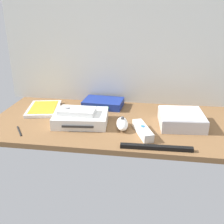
% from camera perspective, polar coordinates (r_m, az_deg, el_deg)
% --- Properties ---
extents(ground_plane, '(1.00, 0.48, 0.02)m').
position_cam_1_polar(ground_plane, '(1.12, 0.00, -2.38)').
color(ground_plane, brown).
rests_on(ground_plane, ground).
extents(back_wall, '(1.10, 0.01, 0.64)m').
position_cam_1_polar(back_wall, '(1.27, 1.72, 16.00)').
color(back_wall, silver).
rests_on(back_wall, ground).
extents(game_console, '(0.22, 0.18, 0.04)m').
position_cam_1_polar(game_console, '(1.09, -6.58, -1.29)').
color(game_console, white).
rests_on(game_console, ground_plane).
extents(mini_computer, '(0.18, 0.18, 0.05)m').
position_cam_1_polar(mini_computer, '(1.10, 14.47, -1.40)').
color(mini_computer, silver).
rests_on(mini_computer, ground_plane).
extents(game_case, '(0.17, 0.21, 0.02)m').
position_cam_1_polar(game_case, '(1.26, -14.25, 0.70)').
color(game_case, white).
rests_on(game_case, ground_plane).
extents(network_router, '(0.19, 0.13, 0.03)m').
position_cam_1_polar(network_router, '(1.27, -1.85, 1.91)').
color(network_router, navy).
rests_on(network_router, ground_plane).
extents(remote_wand, '(0.09, 0.15, 0.03)m').
position_cam_1_polar(remote_wand, '(1.00, 6.50, -3.88)').
color(remote_wand, white).
rests_on(remote_wand, ground_plane).
extents(remote_nunchuk, '(0.06, 0.11, 0.05)m').
position_cam_1_polar(remote_nunchuk, '(1.04, 2.19, -2.49)').
color(remote_nunchuk, white).
rests_on(remote_nunchuk, ground_plane).
extents(remote_classic_pad, '(0.14, 0.08, 0.02)m').
position_cam_1_polar(remote_classic_pad, '(1.08, -7.43, 0.19)').
color(remote_classic_pad, white).
rests_on(remote_classic_pad, game_console).
extents(sensor_bar, '(0.24, 0.03, 0.01)m').
position_cam_1_polar(sensor_bar, '(0.91, 9.37, -7.43)').
color(sensor_bar, black).
rests_on(sensor_bar, ground_plane).
extents(stylus_pen, '(0.06, 0.08, 0.01)m').
position_cam_1_polar(stylus_pen, '(1.08, -19.04, -3.73)').
color(stylus_pen, black).
rests_on(stylus_pen, ground_plane).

